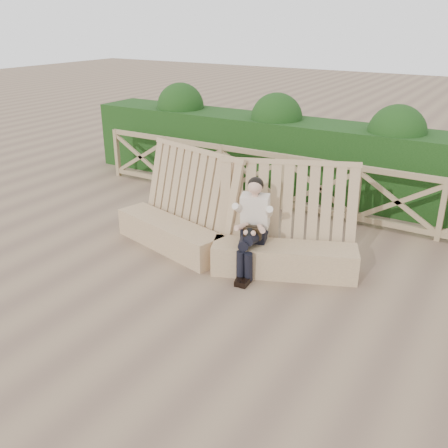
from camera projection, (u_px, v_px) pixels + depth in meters
The scene contains 5 objects.
ground at pixel (220, 298), 6.71m from camera, with size 60.00×60.00×0.00m, color brown.
bench at pixel (226, 234), 7.69m from camera, with size 4.11×1.50×1.58m.
woman at pixel (253, 223), 7.16m from camera, with size 0.51×0.90×1.41m.
guardrail at pixel (319, 188), 9.25m from camera, with size 10.10×0.09×1.10m.
hedge at pixel (342, 163), 10.12m from camera, with size 12.00×1.20×1.50m, color black.
Camera 1 is at (3.07, -4.93, 3.51)m, focal length 40.00 mm.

